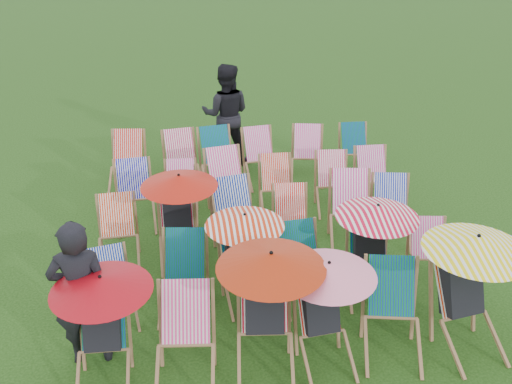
{
  "coord_description": "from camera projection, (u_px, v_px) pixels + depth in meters",
  "views": [
    {
      "loc": [
        -1.16,
        -6.95,
        4.7
      ],
      "look_at": [
        -0.11,
        0.2,
        0.9
      ],
      "focal_mm": 40.0,
      "sensor_mm": 36.0,
      "label": 1
    }
  ],
  "objects": [
    {
      "name": "ground",
      "position": [
        265.0,
        252.0,
        8.42
      ],
      "size": [
        100.0,
        100.0,
        0.0
      ],
      "primitive_type": "plane",
      "color": "black",
      "rests_on": "ground"
    },
    {
      "name": "deckchair_0",
      "position": [
        102.0,
        329.0,
        5.95
      ],
      "size": [
        1.06,
        1.1,
        1.25
      ],
      "rotation": [
        0.0,
        0.0,
        -0.05
      ],
      "color": "#87603F",
      "rests_on": "ground"
    },
    {
      "name": "deckchair_1",
      "position": [
        185.0,
        343.0,
        5.99
      ],
      "size": [
        0.76,
        0.99,
        1.0
      ],
      "rotation": [
        0.0,
        0.0,
        -0.12
      ],
      "color": "#87603F",
      "rests_on": "ground"
    },
    {
      "name": "deckchair_2",
      "position": [
        267.0,
        310.0,
        6.11
      ],
      "size": [
        1.17,
        1.24,
        1.39
      ],
      "rotation": [
        0.0,
        0.0,
        -0.12
      ],
      "color": "#87603F",
      "rests_on": "ground"
    },
    {
      "name": "deckchair_3",
      "position": [
        326.0,
        312.0,
        6.2
      ],
      "size": [
        1.04,
        1.11,
        1.23
      ],
      "rotation": [
        0.0,
        0.0,
        0.1
      ],
      "color": "#87603F",
      "rests_on": "ground"
    },
    {
      "name": "deckchair_4",
      "position": [
        393.0,
        315.0,
        6.39
      ],
      "size": [
        0.84,
        1.04,
        1.01
      ],
      "rotation": [
        0.0,
        0.0,
        -0.2
      ],
      "color": "#87603F",
      "rests_on": "ground"
    },
    {
      "name": "deckchair_5",
      "position": [
        471.0,
        292.0,
        6.38
      ],
      "size": [
        1.18,
        1.28,
        1.4
      ],
      "rotation": [
        0.0,
        0.0,
        0.16
      ],
      "color": "#87603F",
      "rests_on": "ground"
    },
    {
      "name": "deckchair_6",
      "position": [
        111.0,
        290.0,
        6.93
      ],
      "size": [
        0.69,
        0.85,
        0.83
      ],
      "rotation": [
        0.0,
        0.0,
        0.2
      ],
      "color": "#87603F",
      "rests_on": "ground"
    },
    {
      "name": "deckchair_7",
      "position": [
        183.0,
        277.0,
        7.07
      ],
      "size": [
        0.74,
        0.94,
        0.94
      ],
      "rotation": [
        0.0,
        0.0,
        -0.14
      ],
      "color": "#87603F",
      "rests_on": "ground"
    },
    {
      "name": "deckchair_8",
      "position": [
        244.0,
        257.0,
        7.19
      ],
      "size": [
        1.0,
        1.08,
        1.19
      ],
      "rotation": [
        0.0,
        0.0,
        0.14
      ],
      "color": "#87603F",
      "rests_on": "ground"
    },
    {
      "name": "deckchair_9",
      "position": [
        303.0,
        268.0,
        7.25
      ],
      "size": [
        0.69,
        0.91,
        0.94
      ],
      "rotation": [
        0.0,
        0.0,
        0.08
      ],
      "color": "#87603F",
      "rests_on": "ground"
    },
    {
      "name": "deckchair_10",
      "position": [
        372.0,
        249.0,
        7.28
      ],
      "size": [
        1.06,
        1.12,
        1.25
      ],
      "rotation": [
        0.0,
        0.0,
        -0.14
      ],
      "color": "#87603F",
      "rests_on": "ground"
    },
    {
      "name": "deckchair_11",
      "position": [
        430.0,
        257.0,
        7.57
      ],
      "size": [
        0.66,
        0.84,
        0.83
      ],
      "rotation": [
        0.0,
        0.0,
        -0.16
      ],
      "color": "#87603F",
      "rests_on": "ground"
    },
    {
      "name": "deckchair_12",
      "position": [
        118.0,
        234.0,
        8.01
      ],
      "size": [
        0.63,
        0.85,
        0.9
      ],
      "rotation": [
        0.0,
        0.0,
        0.04
      ],
      "color": "#87603F",
      "rests_on": "ground"
    },
    {
      "name": "deckchair_13",
      "position": [
        179.0,
        217.0,
        7.99
      ],
      "size": [
        1.07,
        1.12,
        1.27
      ],
      "rotation": [
        0.0,
        0.0,
        0.01
      ],
      "color": "#87603F",
      "rests_on": "ground"
    },
    {
      "name": "deckchair_14",
      "position": [
        237.0,
        221.0,
        8.21
      ],
      "size": [
        0.81,
        1.03,
        1.02
      ],
      "rotation": [
        0.0,
        0.0,
        0.15
      ],
      "color": "#87603F",
      "rests_on": "ground"
    },
    {
      "name": "deckchair_15",
      "position": [
        291.0,
        221.0,
        8.37
      ],
      "size": [
        0.64,
        0.84,
        0.86
      ],
      "rotation": [
        0.0,
        0.0,
        -0.09
      ],
      "color": "#87603F",
      "rests_on": "ground"
    },
    {
      "name": "deckchair_16",
      "position": [
        352.0,
        212.0,
        8.46
      ],
      "size": [
        0.81,
        1.02,
        1.01
      ],
      "rotation": [
        0.0,
        0.0,
        -0.16
      ],
      "color": "#87603F",
      "rests_on": "ground"
    },
    {
      "name": "deckchair_17",
      "position": [
        391.0,
        212.0,
        8.53
      ],
      "size": [
        0.77,
        0.95,
        0.92
      ],
      "rotation": [
        0.0,
        0.0,
        -0.21
      ],
      "color": "#87603F",
      "rests_on": "ground"
    },
    {
      "name": "deckchair_18",
      "position": [
        134.0,
        196.0,
        8.94
      ],
      "size": [
        0.68,
        0.92,
        0.95
      ],
      "rotation": [
        0.0,
        0.0,
        0.06
      ],
      "color": "#87603F",
      "rests_on": "ground"
    },
    {
      "name": "deckchair_19",
      "position": [
        181.0,
        192.0,
        9.17
      ],
      "size": [
        0.61,
        0.82,
        0.85
      ],
      "rotation": [
        0.0,
        0.0,
        -0.06
      ],
      "color": "#87603F",
      "rests_on": "ground"
    },
    {
      "name": "deckchair_20",
      "position": [
        229.0,
        185.0,
        9.24
      ],
      "size": [
        0.8,
        1.01,
        1.0
      ],
      "rotation": [
        0.0,
        0.0,
        0.16
      ],
      "color": "#87603F",
      "rests_on": "ground"
    },
    {
      "name": "deckchair_21",
      "position": [
        277.0,
        187.0,
        9.29
      ],
      "size": [
        0.62,
        0.84,
        0.88
      ],
      "rotation": [
        0.0,
        0.0,
        -0.04
      ],
      "color": "#87603F",
      "rests_on": "ground"
    },
    {
      "name": "deckchair_22",
      "position": [
        333.0,
        184.0,
        9.4
      ],
      "size": [
        0.67,
        0.87,
        0.89
      ],
      "rotation": [
        0.0,
        0.0,
        -0.1
      ],
      "color": "#87603F",
      "rests_on": "ground"
    },
    {
      "name": "deckchair_23",
      "position": [
        375.0,
        180.0,
        9.51
      ],
      "size": [
        0.63,
        0.86,
        0.91
      ],
      "rotation": [
        0.0,
        0.0,
        -0.03
      ],
      "color": "#87603F",
      "rests_on": "ground"
    },
    {
      "name": "deckchair_24",
      "position": [
        126.0,
        164.0,
        10.0
      ],
      "size": [
        0.75,
        0.97,
        0.97
      ],
      "rotation": [
        0.0,
        0.0,
        -0.13
      ],
      "color": "#87603F",
      "rests_on": "ground"
    },
    {
      "name": "deckchair_25",
      "position": [
        182.0,
        163.0,
        10.05
      ],
      "size": [
        0.73,
        0.95,
        0.97
      ],
      "rotation": [
        0.0,
        0.0,
        0.11
      ],
      "color": "#87603F",
      "rests_on": "ground"
    },
    {
      "name": "deckchair_26",
      "position": [
        219.0,
        160.0,
        10.12
      ],
      "size": [
        0.75,
        0.97,
        0.98
      ],
      "rotation": [
        0.0,
        0.0,
        0.12
      ],
      "color": "#87603F",
      "rests_on": "ground"
    },
    {
      "name": "deckchair_27",
      "position": [
        261.0,
        158.0,
        10.28
      ],
      "size": [
        0.69,
        0.91,
        0.92
      ],
      "rotation": [
        0.0,
        0.0,
        0.1
      ],
      "color": "#87603F",
      "rests_on": "ground"
    },
    {
      "name": "deckchair_28",
      "position": [
        307.0,
        156.0,
        10.37
      ],
      "size": [
        0.77,
        0.95,
        0.93
      ],
      "rotation": [
        0.0,
        0.0,
        -0.2
      ],
      "color": "#87603F",
      "rests_on": "ground"
    },
    {
      "name": "deckchair_29",
      "position": [
        356.0,
        151.0,
        10.6
      ],
      "size": [
        0.62,
        0.83,
        0.87
      ],
      "rotation": [
        0.0,
        0.0,
        -0.05
      ],
      "color": "#87603F",
      "rests_on": "ground"
    },
    {
      "name": "person_left",
      "position": [
        81.0,
        294.0,
        6.09
      ],
      "size": [
        0.66,
        0.45,
        1.79
      ],
      "primitive_type": "imported",
      "rotation": [
        0.0,
        0.0,
        3.17
      ],
      "color": "black",
      "rests_on": "ground"
    },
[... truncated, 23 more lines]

